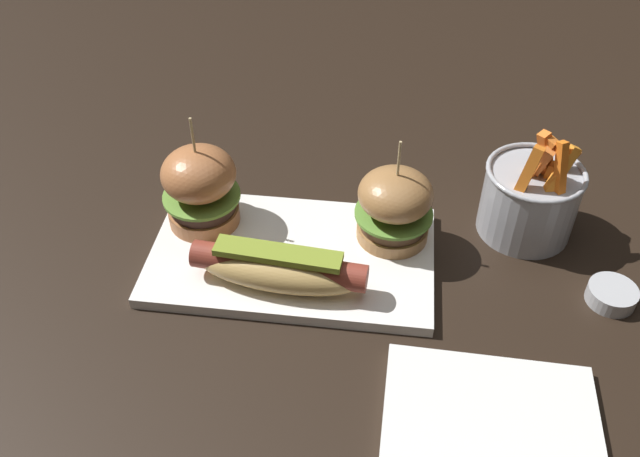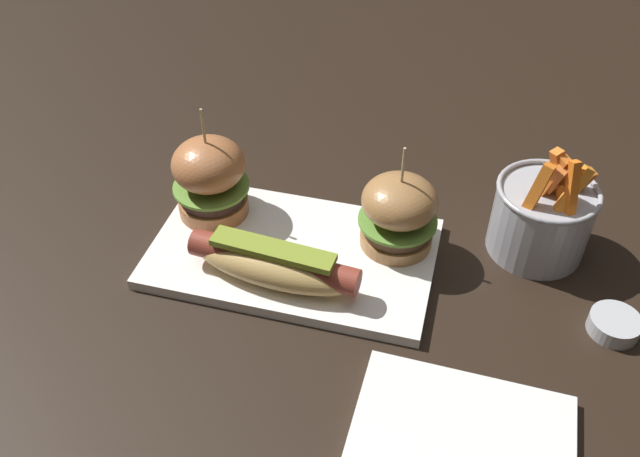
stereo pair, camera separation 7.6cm
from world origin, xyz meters
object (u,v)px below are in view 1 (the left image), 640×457
at_px(fries_bucket, 530,198).
at_px(side_plate, 492,448).
at_px(platter_main, 292,256).
at_px(slider_right, 394,206).
at_px(hot_dog, 279,268).
at_px(sauce_ramekin, 612,294).
at_px(slider_left, 200,187).

bearing_deg(fries_bucket, side_plate, -100.49).
relative_size(platter_main, slider_right, 2.43).
xyz_separation_m(platter_main, side_plate, (0.22, -0.22, -0.00)).
bearing_deg(side_plate, fries_bucket, 79.51).
height_order(platter_main, slider_right, slider_right).
bearing_deg(hot_dog, sauce_ramekin, 5.13).
bearing_deg(slider_right, platter_main, -159.65).
relative_size(hot_dog, slider_left, 1.33).
relative_size(platter_main, side_plate, 1.65).
distance_m(fries_bucket, sauce_ramekin, 0.15).
relative_size(slider_left, slider_right, 1.09).
bearing_deg(slider_left, hot_dog, -41.02).
height_order(fries_bucket, sauce_ramekin, fries_bucket).
bearing_deg(slider_left, fries_bucket, 7.04).
bearing_deg(side_plate, hot_dog, 142.67).
distance_m(hot_dog, fries_bucket, 0.32).
relative_size(fries_bucket, sauce_ramekin, 2.68).
bearing_deg(side_plate, sauce_ramekin, 54.90).
bearing_deg(slider_right, side_plate, -68.81).
relative_size(sauce_ramekin, side_plate, 0.27).
xyz_separation_m(slider_left, slider_right, (0.23, 0.00, -0.01)).
bearing_deg(side_plate, platter_main, 134.26).
bearing_deg(slider_right, fries_bucket, 16.50).
bearing_deg(slider_left, side_plate, -38.59).
xyz_separation_m(slider_right, sauce_ramekin, (0.25, -0.06, -0.05)).
bearing_deg(platter_main, slider_right, 20.35).
distance_m(platter_main, sauce_ramekin, 0.36).
bearing_deg(fries_bucket, sauce_ramekin, -52.46).
height_order(platter_main, slider_left, slider_left).
bearing_deg(fries_bucket, slider_left, -172.96).
bearing_deg(side_plate, slider_left, 141.41).
relative_size(platter_main, sauce_ramekin, 6.08).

